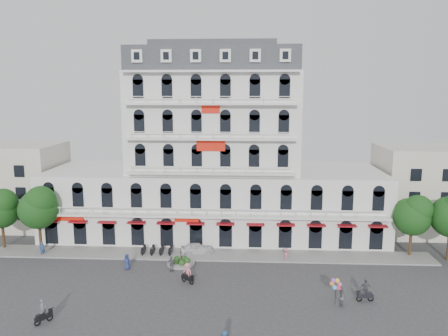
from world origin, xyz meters
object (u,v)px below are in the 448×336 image
(parked_car, at_px, (197,248))
(rider_northeast, at_px, (365,290))
(balloon_vendor, at_px, (339,293))
(rider_west, at_px, (43,313))
(rider_center, at_px, (187,272))

(parked_car, xyz_separation_m, rider_northeast, (17.14, -11.53, 0.43))
(balloon_vendor, bearing_deg, parked_car, 139.15)
(parked_car, xyz_separation_m, rider_west, (-11.18, -16.93, 0.29))
(rider_west, xyz_separation_m, rider_northeast, (28.32, 5.41, 0.15))
(rider_west, relative_size, rider_northeast, 0.96)
(parked_car, distance_m, rider_west, 20.29)
(parked_car, distance_m, rider_northeast, 20.66)
(rider_northeast, height_order, rider_center, rider_northeast)
(rider_west, distance_m, rider_northeast, 28.83)
(rider_west, height_order, balloon_vendor, balloon_vendor)
(parked_car, distance_m, balloon_vendor, 19.14)
(parked_car, relative_size, rider_northeast, 1.78)
(parked_car, relative_size, rider_west, 1.85)
(parked_car, xyz_separation_m, balloon_vendor, (14.47, -12.51, 0.58))
(rider_west, height_order, rider_center, rider_center)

